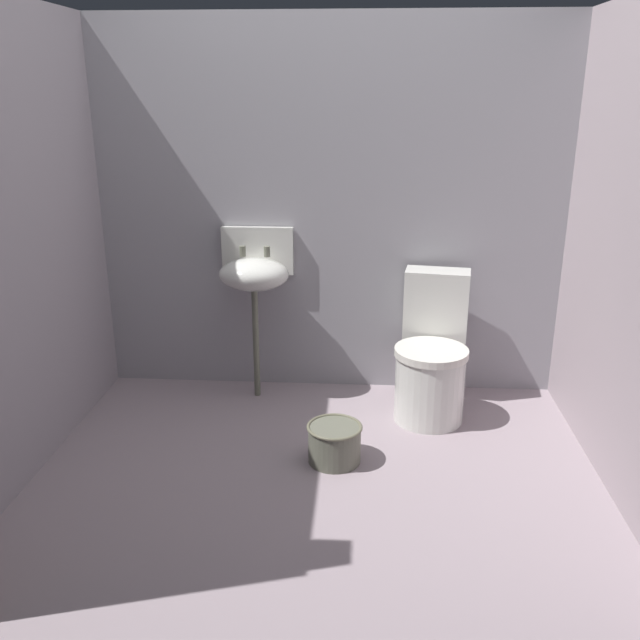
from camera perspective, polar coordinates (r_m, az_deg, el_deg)
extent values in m
cube|color=gray|center=(3.34, -0.32, -13.65)|extent=(3.09, 2.57, 0.08)
cube|color=#98969D|center=(4.01, 0.83, 9.08)|extent=(3.09, 0.10, 2.15)
cube|color=#988F98|center=(3.39, -24.59, 5.54)|extent=(0.10, 2.37, 2.15)
cylinder|color=silver|center=(3.81, 9.14, -5.62)|extent=(0.43, 0.43, 0.38)
cylinder|color=silver|center=(3.73, 9.30, -2.68)|extent=(0.45, 0.45, 0.04)
cube|color=silver|center=(3.95, 9.70, 1.32)|extent=(0.38, 0.23, 0.40)
cylinder|color=#626354|center=(4.02, -5.38, -1.97)|extent=(0.04, 0.04, 0.66)
ellipsoid|color=silver|center=(3.89, -5.57, 3.82)|extent=(0.40, 0.32, 0.18)
cube|color=silver|center=(4.02, -5.24, 5.81)|extent=(0.42, 0.04, 0.28)
cylinder|color=#626354|center=(3.93, -6.50, 5.75)|extent=(0.04, 0.04, 0.06)
cylinder|color=#626354|center=(3.91, -4.46, 5.73)|extent=(0.04, 0.04, 0.06)
cylinder|color=#626354|center=(3.41, 1.22, -10.33)|extent=(0.26, 0.26, 0.19)
torus|color=#66634E|center=(3.36, 1.23, -8.94)|extent=(0.27, 0.27, 0.02)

